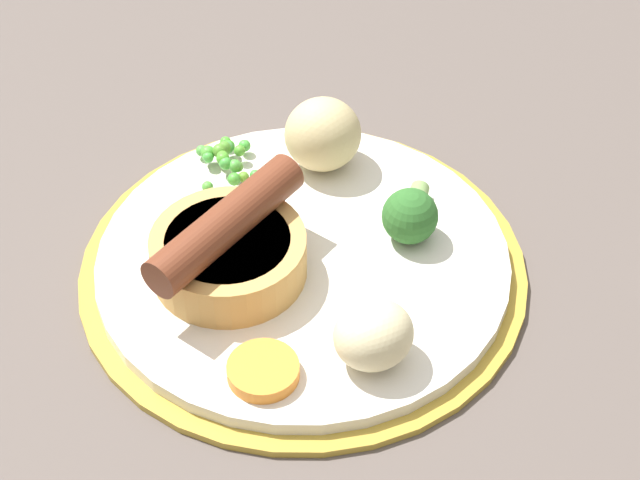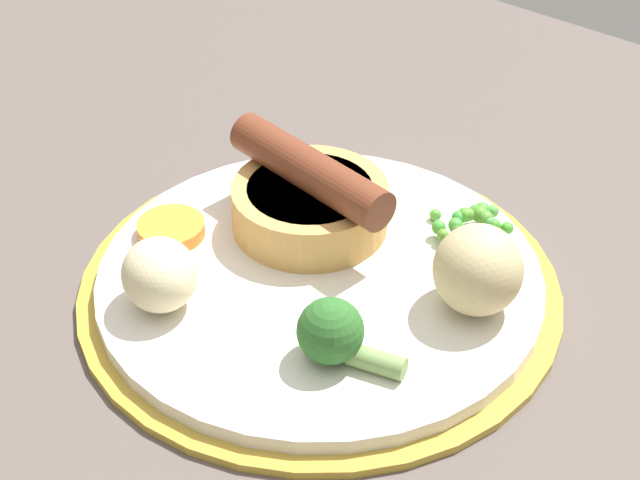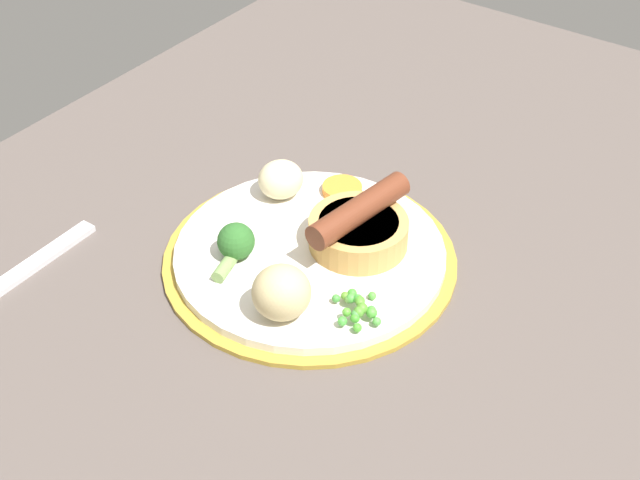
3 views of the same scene
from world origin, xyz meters
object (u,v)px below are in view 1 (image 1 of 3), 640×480
Objects in this scene: pea_pile at (226,157)px; carrot_slice_2 at (263,371)px; broccoli_floret_near at (411,215)px; potato_chunk_1 at (373,335)px; potato_chunk_0 at (323,134)px; dinner_plate at (297,263)px; sausage_pudding at (228,248)px.

carrot_slice_2 is at bearing 38.77° from pea_pile.
potato_chunk_1 reaches higher than broccoli_floret_near.
potato_chunk_1 is (13.40, 10.42, -0.51)cm from potato_chunk_0.
potato_chunk_1 is at bearing 56.27° from dinner_plate.
broccoli_floret_near reaches higher than pea_pile.
potato_chunk_0 is at bearing -161.69° from carrot_slice_2.
potato_chunk_0 reaches higher than broccoli_floret_near.
carrot_slice_2 is (13.83, 11.11, -0.54)cm from pea_pile.
pea_pile reaches higher than carrot_slice_2.
dinner_plate is at bearing 148.26° from sausage_pudding.
dinner_plate is 5.43× the size of potato_chunk_0.
potato_chunk_1 is at bearing -0.92° from broccoli_floret_near.
dinner_plate is 2.33× the size of sausage_pudding.
carrot_slice_2 is (5.83, 5.81, -1.59)cm from sausage_pudding.
dinner_plate is 9.52cm from pea_pile.
potato_chunk_0 is (-3.41, -7.97, 0.84)cm from broccoli_floret_near.
sausage_pudding is at bearing -59.37° from broccoli_floret_near.
sausage_pudding reaches higher than potato_chunk_0.
broccoli_floret_near is at bearing 66.82° from potato_chunk_0.
pea_pile is at bearing -104.16° from broccoli_floret_near.
broccoli_floret_near is at bearing 170.96° from carrot_slice_2.
broccoli_floret_near is at bearing 132.65° from dinner_plate.
sausage_pudding is at bearing -135.12° from carrot_slice_2.
potato_chunk_1 is at bearing 37.85° from potato_chunk_0.
potato_chunk_0 is (-8.26, -2.71, 3.30)cm from dinner_plate.
potato_chunk_0 reaches higher than carrot_slice_2.
broccoli_floret_near is (-8.12, 8.03, -0.38)cm from sausage_pudding.
broccoli_floret_near is (-4.84, 5.26, 2.46)cm from dinner_plate.
dinner_plate is at bearing -123.73° from potato_chunk_1.
potato_chunk_0 is at bearing -171.85° from sausage_pudding.
sausage_pudding reaches higher than pea_pile.
carrot_slice_2 is (3.96, -4.67, -1.54)cm from potato_chunk_1.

